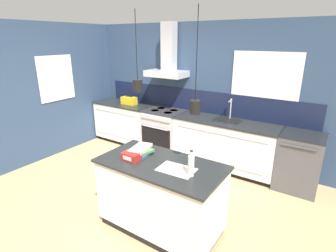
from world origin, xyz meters
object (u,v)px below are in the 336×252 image
red_supply_box (131,156)px  dishwasher (299,162)px  book_stack (141,150)px  bottle_on_island (191,165)px  oven_range (164,131)px  yellow_toolbox (129,101)px

red_supply_box → dishwasher: bearing=52.6°
dishwasher → book_stack: bearing=-130.2°
bottle_on_island → book_stack: (-0.79, 0.13, -0.07)m
oven_range → dishwasher: 2.57m
yellow_toolbox → bottle_on_island: bearing=-37.3°
bottle_on_island → book_stack: bottle_on_island is taller
dishwasher → yellow_toolbox: size_ratio=2.68×
book_stack → red_supply_box: bearing=-87.6°
bottle_on_island → red_supply_box: 0.79m
oven_range → book_stack: book_stack is taller
oven_range → bottle_on_island: bearing=-49.6°
red_supply_box → yellow_toolbox: size_ratio=0.62×
red_supply_box → oven_range: bearing=114.5°
bottle_on_island → yellow_toolbox: bearing=142.7°
dishwasher → red_supply_box: bearing=-127.4°
dishwasher → book_stack: (-1.62, -1.92, 0.51)m
dishwasher → bottle_on_island: bottle_on_island is taller
yellow_toolbox → oven_range: bearing=-0.3°
oven_range → book_stack: size_ratio=2.50×
red_supply_box → yellow_toolbox: bearing=132.1°
bottle_on_island → book_stack: size_ratio=0.80×
yellow_toolbox → book_stack: bearing=-45.4°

